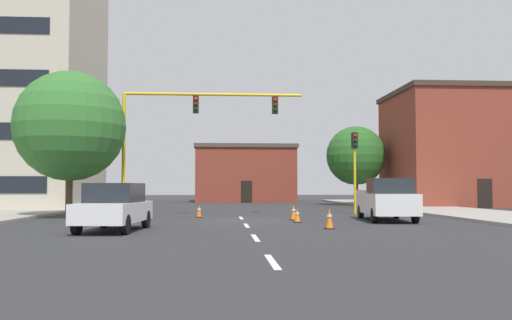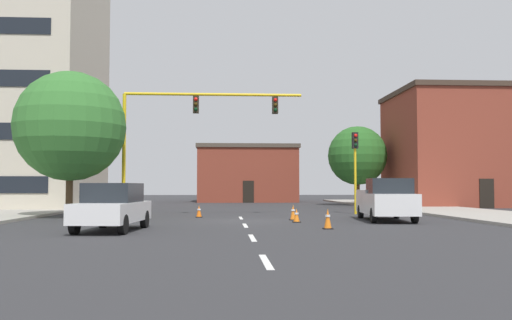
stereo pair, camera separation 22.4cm
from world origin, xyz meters
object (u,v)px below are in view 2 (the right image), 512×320
(tree_right_far, at_px, (357,156))
(pickup_truck_white, at_px, (386,200))
(traffic_cone_roadside_a, at_px, (293,212))
(traffic_signal_gantry, at_px, (151,173))
(traffic_light_pole_right, at_px, (355,154))
(tree_left_near, at_px, (70,126))
(traffic_cone_roadside_b, at_px, (328,219))
(traffic_cone_roadside_c, at_px, (199,211))
(traffic_cone_roadside_d, at_px, (296,216))
(sedan_white_near_left, at_px, (113,206))

(tree_right_far, height_order, pickup_truck_white, tree_right_far)
(tree_right_far, height_order, traffic_cone_roadside_a, tree_right_far)
(traffic_signal_gantry, xyz_separation_m, traffic_light_pole_right, (11.73, 1.29, 1.19))
(pickup_truck_white, bearing_deg, tree_left_near, 168.10)
(tree_left_near, xyz_separation_m, tree_right_far, (19.44, 17.67, -0.47))
(pickup_truck_white, distance_m, traffic_cone_roadside_b, 6.17)
(tree_right_far, distance_m, traffic_cone_roadside_a, 22.17)
(traffic_signal_gantry, distance_m, pickup_truck_white, 12.75)
(tree_left_near, distance_m, pickup_truck_white, 16.39)
(pickup_truck_white, distance_m, traffic_cone_roadside_c, 9.59)
(traffic_cone_roadside_a, bearing_deg, traffic_cone_roadside_b, -83.81)
(traffic_signal_gantry, relative_size, traffic_cone_roadside_a, 14.22)
(pickup_truck_white, xyz_separation_m, traffic_cone_roadside_d, (-4.38, -0.94, -0.67))
(traffic_signal_gantry, bearing_deg, pickup_truck_white, -22.93)
(traffic_cone_roadside_b, bearing_deg, tree_left_near, 145.48)
(traffic_light_pole_right, relative_size, traffic_cone_roadside_d, 7.71)
(pickup_truck_white, bearing_deg, sedan_white_near_left, -155.87)
(traffic_cone_roadside_a, xyz_separation_m, traffic_cone_roadside_c, (-4.62, 2.68, -0.06))
(traffic_cone_roadside_c, bearing_deg, tree_right_far, 53.96)
(traffic_light_pole_right, distance_m, pickup_truck_white, 6.73)
(sedan_white_near_left, distance_m, traffic_cone_roadside_a, 9.52)
(traffic_cone_roadside_d, bearing_deg, tree_left_near, 159.34)
(tree_left_near, relative_size, pickup_truck_white, 1.36)
(tree_right_far, relative_size, traffic_cone_roadside_d, 10.92)
(tree_right_far, bearing_deg, tree_left_near, -137.73)
(traffic_light_pole_right, xyz_separation_m, traffic_cone_roadside_a, (-4.39, -5.51, -3.16))
(traffic_signal_gantry, bearing_deg, tree_right_far, 45.94)
(traffic_cone_roadside_b, xyz_separation_m, traffic_cone_roadside_c, (-5.23, 8.29, -0.07))
(traffic_signal_gantry, bearing_deg, traffic_cone_roadside_c, -29.47)
(traffic_cone_roadside_a, distance_m, traffic_cone_roadside_d, 1.66)
(traffic_light_pole_right, height_order, sedan_white_near_left, traffic_light_pole_right)
(tree_right_far, bearing_deg, traffic_light_pole_right, -104.36)
(traffic_light_pole_right, bearing_deg, traffic_cone_roadside_d, -121.81)
(traffic_cone_roadside_b, bearing_deg, traffic_cone_roadside_c, 122.25)
(sedan_white_near_left, bearing_deg, pickup_truck_white, 24.13)
(traffic_cone_roadside_a, distance_m, traffic_cone_roadside_c, 5.35)
(sedan_white_near_left, height_order, traffic_cone_roadside_b, sedan_white_near_left)
(traffic_cone_roadside_c, bearing_deg, traffic_cone_roadside_d, -43.57)
(tree_right_far, bearing_deg, traffic_cone_roadside_a, -111.95)
(sedan_white_near_left, distance_m, traffic_cone_roadside_d, 8.53)
(tree_left_near, relative_size, traffic_cone_roadside_a, 10.05)
(traffic_light_pole_right, distance_m, traffic_cone_roadside_d, 9.03)
(traffic_cone_roadside_a, height_order, traffic_cone_roadside_c, traffic_cone_roadside_a)
(tree_left_near, height_order, sedan_white_near_left, tree_left_near)
(tree_right_far, height_order, traffic_cone_roadside_d, tree_right_far)
(traffic_light_pole_right, relative_size, traffic_cone_roadside_c, 7.47)
(tree_left_near, height_order, traffic_cone_roadside_a, tree_left_near)
(traffic_signal_gantry, height_order, traffic_cone_roadside_c, traffic_signal_gantry)
(traffic_light_pole_right, distance_m, sedan_white_near_left, 16.66)
(traffic_cone_roadside_d, bearing_deg, pickup_truck_white, 12.15)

